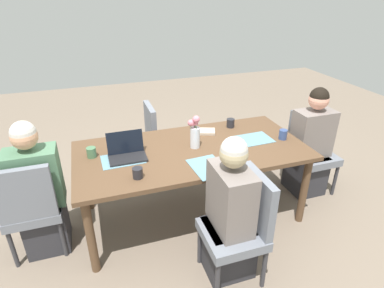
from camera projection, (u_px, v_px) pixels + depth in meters
ground_plane at (192, 213)px, 3.28m from camera, size 10.00×10.00×0.00m
dining_table at (192, 156)px, 2.98m from camera, size 2.11×1.02×0.74m
chair_head_left_left_near at (31, 205)px, 2.60m from camera, size 0.44×0.44×0.90m
person_head_left_left_near at (39, 196)px, 2.67m from camera, size 0.40×0.36×1.19m
chair_head_right_left_mid at (310, 147)px, 3.52m from camera, size 0.44×0.44×0.90m
person_head_right_left_mid at (310, 148)px, 3.43m from camera, size 0.40×0.36×1.19m
chair_near_left_far at (242, 223)px, 2.40m from camera, size 0.44×0.44×0.90m
person_near_left_far at (230, 217)px, 2.42m from camera, size 0.36×0.40×1.19m
chair_far_right_near at (161, 137)px, 3.73m from camera, size 0.44×0.44×0.90m
flower_vase at (195, 132)px, 2.91m from camera, size 0.11×0.10×0.32m
placemat_head_left_left_near at (123, 159)px, 2.77m from camera, size 0.37×0.27×0.00m
placemat_head_right_left_mid at (253, 139)px, 3.13m from camera, size 0.37×0.27×0.00m
placemat_near_left_far at (208, 167)px, 2.65m from camera, size 0.29×0.38×0.00m
laptop_head_left_left_near at (127, 153)px, 2.78m from camera, size 0.32×0.22×0.21m
coffee_mug_near_left at (138, 173)px, 2.49m from camera, size 0.08×0.08×0.09m
coffee_mug_near_right at (231, 123)px, 3.37m from camera, size 0.08×0.08×0.09m
coffee_mug_centre_left at (283, 135)px, 3.11m from camera, size 0.08×0.08×0.10m
coffee_mug_centre_right at (91, 152)px, 2.79m from camera, size 0.08×0.08×0.09m
book_red_cover at (205, 131)px, 3.26m from camera, size 0.24×0.20×0.03m
phone_black at (128, 140)px, 3.10m from camera, size 0.16×0.15×0.01m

